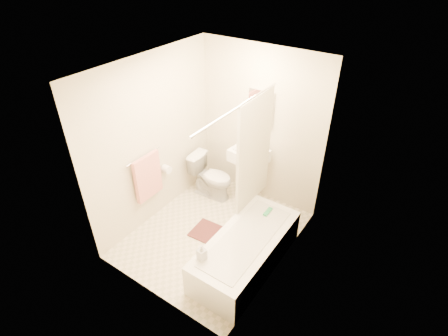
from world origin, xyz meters
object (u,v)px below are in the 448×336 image
Objects in this scene: bath_mat at (211,233)px; soap_bottle at (202,252)px; sink at (249,173)px; toilet at (212,177)px; bathtub at (246,251)px.

soap_bottle is (0.43, -0.75, 0.55)m from bath_mat.
sink reaches higher than soap_bottle.
toilet reaches higher than soap_bottle.
toilet is 1.54m from bathtub.
bathtub reaches higher than bath_mat.
bathtub is 0.71m from soap_bottle.
bathtub is 2.98× the size of bath_mat.
soap_bottle reaches higher than bathtub.
sink is at bearing 103.28° from soap_bottle.
bathtub is at bearing -130.74° from toilet.
sink reaches higher than bathtub.
toilet reaches higher than bath_mat.
sink is at bearing 88.31° from bath_mat.
soap_bottle is at bearing -59.95° from bath_mat.
toilet reaches higher than bathtub.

